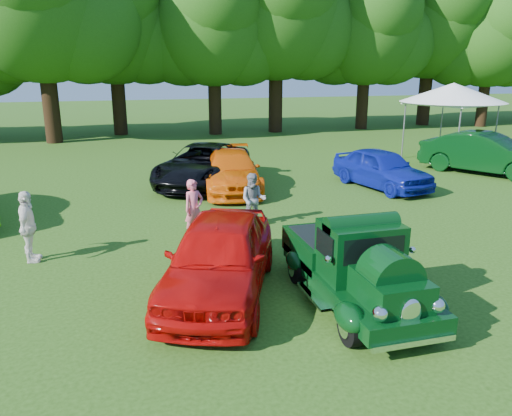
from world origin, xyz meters
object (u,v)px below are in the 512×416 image
object	(u,v)px
red_convertible	(220,257)
back_car_green	(486,153)
spectator_white	(28,227)
back_car_black	(203,165)
spectator_grey	(253,200)
back_car_blue	(382,168)
canopy_tent	(453,93)
hero_pickup	(354,267)
back_car_orange	(232,171)
spectator_pink	(194,209)

from	to	relation	value
red_convertible	back_car_green	xyz separation A→B (m)	(13.02, 8.37, 0.06)
red_convertible	spectator_white	size ratio (longest dim) A/B	2.77
back_car_black	spectator_grey	distance (m)	5.45
red_convertible	back_car_blue	bearing A→B (deg)	65.45
back_car_green	canopy_tent	xyz separation A→B (m)	(0.47, 3.21, 2.29)
hero_pickup	canopy_tent	world-z (taller)	canopy_tent
back_car_blue	spectator_white	distance (m)	12.28
back_car_orange	canopy_tent	distance (m)	12.04
hero_pickup	red_convertible	distance (m)	2.60
hero_pickup	spectator_grey	bearing A→B (deg)	96.68
hero_pickup	back_car_blue	size ratio (longest dim) A/B	1.00
back_car_blue	spectator_white	size ratio (longest dim) A/B	2.53
back_car_orange	back_car_blue	xyz separation A→B (m)	(5.44, -1.13, 0.03)
back_car_blue	spectator_white	world-z (taller)	spectator_white
spectator_pink	canopy_tent	size ratio (longest dim) A/B	0.26
red_convertible	back_car_blue	world-z (taller)	red_convertible
back_car_green	canopy_tent	distance (m)	3.96
spectator_pink	spectator_white	bearing A→B (deg)	163.52
hero_pickup	back_car_orange	world-z (taller)	hero_pickup
back_car_green	back_car_orange	bearing A→B (deg)	147.54
hero_pickup	spectator_pink	distance (m)	5.09
hero_pickup	back_car_black	xyz separation A→B (m)	(-1.12, 10.54, 0.05)
spectator_white	canopy_tent	world-z (taller)	canopy_tent
back_car_blue	canopy_tent	size ratio (longest dim) A/B	0.69
hero_pickup	back_car_green	bearing A→B (deg)	41.41
red_convertible	canopy_tent	size ratio (longest dim) A/B	0.75
red_convertible	back_car_orange	distance (m)	8.66
back_car_black	spectator_grey	bearing A→B (deg)	-55.68
back_car_green	spectator_grey	xyz separation A→B (m)	(-11.22, -4.26, -0.10)
red_convertible	spectator_pink	distance (m)	3.50
red_convertible	spectator_pink	xyz separation A→B (m)	(0.02, 3.50, -0.01)
back_car_orange	back_car_green	world-z (taller)	back_car_green
hero_pickup	back_car_orange	size ratio (longest dim) A/B	0.88
back_car_black	back_car_orange	world-z (taller)	back_car_black
back_car_orange	back_car_black	bearing A→B (deg)	135.71
back_car_green	canopy_tent	bearing A→B (deg)	49.37
back_car_black	back_car_orange	bearing A→B (deg)	-24.07
back_car_blue	canopy_tent	xyz separation A→B (m)	(5.92, 4.30, 2.42)
back_car_blue	spectator_pink	bearing A→B (deg)	-165.99
back_car_black	spectator_pink	xyz separation A→B (m)	(-1.25, -6.03, 0.02)
back_car_black	spectator_white	bearing A→B (deg)	-98.85
back_car_green	spectator_white	xyz separation A→B (m)	(-16.91, -5.52, -0.01)
back_car_orange	spectator_pink	xyz separation A→B (m)	(-2.11, -4.89, 0.09)
back_car_blue	red_convertible	bearing A→B (deg)	-148.69
back_car_green	spectator_grey	bearing A→B (deg)	168.46
spectator_white	back_car_black	bearing A→B (deg)	-35.25
spectator_pink	red_convertible	bearing A→B (deg)	-116.37
spectator_pink	spectator_white	xyz separation A→B (m)	(-3.91, -0.66, 0.05)
hero_pickup	spectator_pink	xyz separation A→B (m)	(-2.37, 4.51, 0.07)
back_car_black	hero_pickup	bearing A→B (deg)	-55.12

